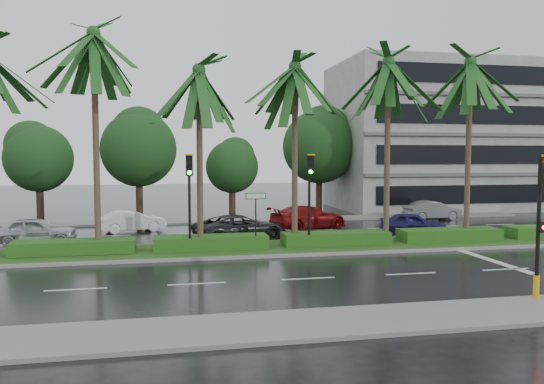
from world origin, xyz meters
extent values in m
plane|color=black|center=(0.00, 0.00, 0.00)|extent=(120.00, 120.00, 0.00)
cube|color=slate|center=(0.00, -10.20, 0.06)|extent=(40.00, 2.40, 0.12)
cube|color=slate|center=(0.00, 12.00, 0.06)|extent=(40.00, 2.00, 0.12)
cube|color=gray|center=(0.00, 1.00, 0.07)|extent=(36.00, 4.00, 0.14)
cube|color=#1B4D19|center=(0.00, 1.00, 0.14)|extent=(35.60, 3.70, 0.02)
cube|color=#204B15|center=(-9.00, 1.00, 0.45)|extent=(5.20, 1.40, 0.60)
cube|color=#204B15|center=(-3.00, 1.00, 0.45)|extent=(5.20, 1.40, 0.60)
cube|color=#204B15|center=(3.00, 1.00, 0.45)|extent=(5.20, 1.40, 0.60)
cube|color=#204B15|center=(9.00, 1.00, 0.45)|extent=(5.20, 1.40, 0.60)
cube|color=silver|center=(-12.00, 7.00, 0.01)|extent=(2.00, 0.12, 0.01)
cube|color=silver|center=(-8.00, -5.00, 0.01)|extent=(2.00, 0.12, 0.01)
cube|color=silver|center=(-8.00, 7.00, 0.01)|extent=(2.00, 0.12, 0.01)
cube|color=silver|center=(-4.00, -5.00, 0.01)|extent=(2.00, 0.12, 0.01)
cube|color=silver|center=(-4.00, 7.00, 0.01)|extent=(2.00, 0.12, 0.01)
cube|color=silver|center=(0.00, -5.00, 0.01)|extent=(2.00, 0.12, 0.01)
cube|color=silver|center=(0.00, 7.00, 0.01)|extent=(2.00, 0.12, 0.01)
cube|color=silver|center=(4.00, -5.00, 0.01)|extent=(2.00, 0.12, 0.01)
cube|color=silver|center=(4.00, 7.00, 0.01)|extent=(2.00, 0.12, 0.01)
cube|color=silver|center=(8.00, -5.00, 0.01)|extent=(2.00, 0.12, 0.01)
cube|color=silver|center=(8.00, 7.00, 0.01)|extent=(2.00, 0.12, 0.01)
cube|color=silver|center=(12.00, 7.00, 0.01)|extent=(2.00, 0.12, 0.01)
cube|color=silver|center=(16.00, 7.00, 0.01)|extent=(2.00, 0.12, 0.01)
cube|color=silver|center=(8.50, -3.00, 0.01)|extent=(0.40, 6.00, 0.01)
cylinder|color=#3E3023|center=(-8.00, 1.10, 4.95)|extent=(0.28, 0.28, 9.60)
cylinder|color=#3E3023|center=(-8.00, 1.10, 0.37)|extent=(0.40, 0.40, 0.44)
cylinder|color=#3E3023|center=(-3.50, 0.90, 4.21)|extent=(0.28, 0.28, 8.13)
cylinder|color=#3E3023|center=(-3.50, 0.90, 0.37)|extent=(0.40, 0.40, 0.44)
cylinder|color=#3E3023|center=(1.00, 1.20, 4.39)|extent=(0.28, 0.28, 8.47)
cylinder|color=#3E3023|center=(1.00, 1.20, 0.37)|extent=(0.40, 0.40, 0.44)
cylinder|color=#3E3023|center=(5.50, 0.80, 4.54)|extent=(0.28, 0.28, 8.78)
cylinder|color=#3E3023|center=(5.50, 0.80, 0.37)|extent=(0.40, 0.40, 0.44)
cylinder|color=#3E3023|center=(10.00, 1.10, 4.64)|extent=(0.28, 0.28, 8.98)
cylinder|color=#3E3023|center=(10.00, 1.10, 0.37)|extent=(0.40, 0.40, 0.44)
cylinder|color=black|center=(6.00, -9.30, 1.82)|extent=(0.12, 0.12, 3.40)
cube|color=black|center=(6.00, -9.48, 3.97)|extent=(0.30, 0.18, 0.90)
cylinder|color=gold|center=(6.00, -9.30, 0.47)|extent=(0.18, 0.18, 0.70)
cube|color=black|center=(6.00, -9.46, 2.32)|extent=(0.22, 0.16, 0.32)
cylinder|color=#FF0C05|center=(6.00, -9.55, 2.32)|extent=(0.12, 0.03, 0.12)
cylinder|color=black|center=(-4.00, 0.40, 1.85)|extent=(0.12, 0.12, 3.40)
cube|color=black|center=(-4.00, 0.22, 4.00)|extent=(0.30, 0.18, 0.90)
cube|color=gold|center=(-4.00, 0.10, 4.48)|extent=(0.34, 0.12, 0.06)
cylinder|color=black|center=(-4.00, 0.12, 4.30)|extent=(0.18, 0.04, 0.18)
cylinder|color=black|center=(-4.00, 0.12, 4.00)|extent=(0.18, 0.04, 0.18)
cylinder|color=#0CE519|center=(-4.00, 0.12, 3.70)|extent=(0.18, 0.04, 0.18)
cylinder|color=black|center=(1.50, 0.40, 1.85)|extent=(0.12, 0.12, 3.40)
cube|color=black|center=(1.50, 0.22, 4.00)|extent=(0.30, 0.18, 0.90)
cube|color=gold|center=(1.50, 0.10, 4.48)|extent=(0.34, 0.12, 0.06)
cylinder|color=black|center=(1.50, 0.12, 4.30)|extent=(0.18, 0.04, 0.18)
cylinder|color=black|center=(1.50, 0.12, 4.00)|extent=(0.18, 0.04, 0.18)
cylinder|color=#0CE519|center=(1.50, 0.12, 3.70)|extent=(0.18, 0.04, 0.18)
cylinder|color=black|center=(-1.00, 0.50, 1.45)|extent=(0.06, 0.06, 2.60)
cube|color=#0C5926|center=(-1.00, 0.47, 2.60)|extent=(0.95, 0.04, 0.30)
cube|color=white|center=(-1.00, 0.45, 2.60)|extent=(0.85, 0.01, 0.22)
cylinder|color=#322016|center=(-14.00, 17.50, 1.17)|extent=(0.52, 0.52, 2.34)
sphere|color=#163C19|center=(-14.00, 17.50, 4.22)|extent=(4.82, 4.82, 4.82)
sphere|color=#163C19|center=(-14.00, 17.80, 5.15)|extent=(3.61, 3.61, 3.61)
cylinder|color=#322016|center=(-7.00, 17.50, 1.36)|extent=(0.52, 0.52, 2.73)
sphere|color=#163C19|center=(-7.00, 17.50, 4.91)|extent=(5.61, 5.61, 5.61)
sphere|color=#163C19|center=(-7.00, 17.80, 6.00)|extent=(4.21, 4.21, 4.21)
cylinder|color=#322016|center=(0.00, 17.50, 0.99)|extent=(0.52, 0.52, 1.98)
sphere|color=#163C19|center=(0.00, 17.50, 3.56)|extent=(4.07, 4.07, 4.07)
sphere|color=#163C19|center=(0.00, 17.80, 4.35)|extent=(3.05, 3.05, 3.05)
cylinder|color=#322016|center=(7.00, 17.50, 1.42)|extent=(0.52, 0.52, 2.85)
sphere|color=#163C19|center=(7.00, 17.50, 5.13)|extent=(5.86, 5.86, 5.86)
sphere|color=#163C19|center=(7.00, 17.80, 6.27)|extent=(4.40, 4.40, 4.40)
cylinder|color=#322016|center=(14.00, 17.50, 1.32)|extent=(0.52, 0.52, 2.63)
sphere|color=#163C19|center=(14.00, 17.50, 4.74)|extent=(5.41, 5.41, 5.41)
sphere|color=#163C19|center=(14.00, 17.80, 5.79)|extent=(4.06, 4.06, 4.06)
cube|color=gray|center=(17.00, 18.00, 6.00)|extent=(16.00, 10.00, 12.00)
imported|color=silver|center=(-11.50, 4.89, 0.68)|extent=(1.80, 4.07, 1.36)
imported|color=white|center=(-7.00, 8.40, 0.63)|extent=(2.45, 4.03, 1.25)
imported|color=#242527|center=(-1.26, 4.06, 0.68)|extent=(3.74, 5.33, 1.35)
imported|color=maroon|center=(3.39, 7.49, 0.71)|extent=(3.47, 5.26, 1.42)
imported|color=navy|center=(8.50, 4.02, 0.63)|extent=(2.73, 3.97, 1.26)
imported|color=#5C5F62|center=(13.00, 10.21, 0.65)|extent=(1.63, 4.05, 1.31)
camera|label=1|loc=(-4.99, -23.27, 4.47)|focal=35.00mm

